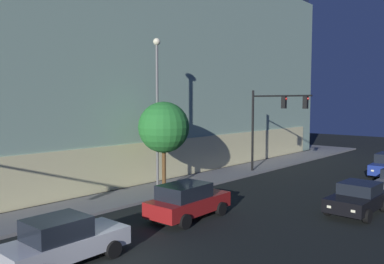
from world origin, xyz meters
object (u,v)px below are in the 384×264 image
(traffic_light_far_corner, at_px, (273,114))
(sidewalk_tree, at_px, (164,127))
(car_red, at_px, (187,200))
(car_black, at_px, (358,198))
(street_lamp_sidewalk, at_px, (157,98))
(car_silver, at_px, (63,241))
(modern_building, at_px, (95,67))

(traffic_light_far_corner, height_order, sidewalk_tree, traffic_light_far_corner)
(car_red, bearing_deg, traffic_light_far_corner, 12.18)
(car_red, relative_size, car_black, 1.07)
(street_lamp_sidewalk, relative_size, car_black, 2.24)
(street_lamp_sidewalk, xyz_separation_m, sidewalk_tree, (0.32, -0.24, -1.83))
(car_red, height_order, car_black, car_red)
(car_red, distance_m, car_black, 8.66)
(traffic_light_far_corner, relative_size, car_black, 1.54)
(car_red, bearing_deg, car_silver, -176.91)
(traffic_light_far_corner, height_order, car_silver, traffic_light_far_corner)
(sidewalk_tree, height_order, car_red, sidewalk_tree)
(modern_building, distance_m, car_black, 29.54)
(sidewalk_tree, xyz_separation_m, car_black, (3.30, -10.67, -3.28))
(sidewalk_tree, distance_m, car_silver, 11.63)
(sidewalk_tree, height_order, car_silver, sidewalk_tree)
(sidewalk_tree, distance_m, car_black, 11.64)
(sidewalk_tree, bearing_deg, traffic_light_far_corner, -11.98)
(traffic_light_far_corner, relative_size, car_silver, 1.45)
(street_lamp_sidewalk, bearing_deg, traffic_light_far_corner, -12.92)
(traffic_light_far_corner, xyz_separation_m, car_black, (-6.41, -8.61, -3.91))
(traffic_light_far_corner, height_order, car_black, traffic_light_far_corner)
(street_lamp_sidewalk, relative_size, car_silver, 2.11)
(traffic_light_far_corner, bearing_deg, modern_building, 98.19)
(street_lamp_sidewalk, bearing_deg, car_black, -71.64)
(sidewalk_tree, bearing_deg, street_lamp_sidewalk, 142.92)
(car_black, bearing_deg, car_red, 137.60)
(car_silver, bearing_deg, traffic_light_far_corner, 9.08)
(street_lamp_sidewalk, bearing_deg, modern_building, 67.14)
(car_silver, distance_m, car_black, 14.29)
(street_lamp_sidewalk, bearing_deg, sidewalk_tree, -37.08)
(modern_building, bearing_deg, street_lamp_sidewalk, -112.86)
(car_red, bearing_deg, car_black, -42.40)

